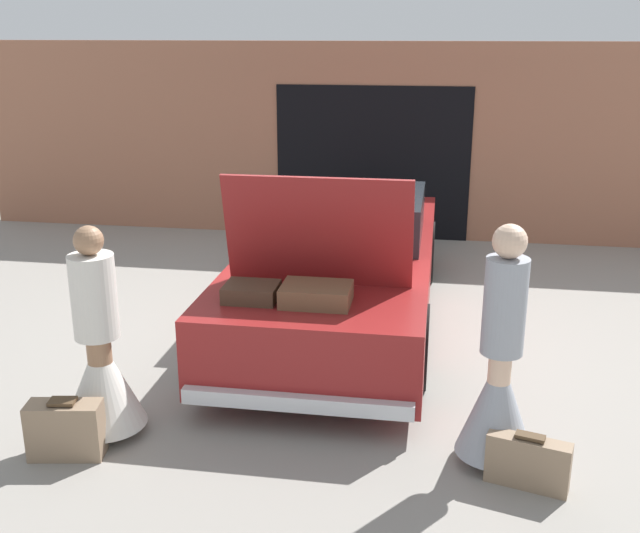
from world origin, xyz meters
The scene contains 7 objects.
ground_plane centered at (0.00, 0.00, 0.00)m, with size 40.00×40.00×0.00m, color gray.
garage_wall_back centered at (0.00, 3.48, 1.39)m, with size 12.00×0.14×2.80m.
car centered at (0.00, 0.02, 0.60)m, with size 1.90×4.82×1.83m.
person_left centered at (-1.45, -2.58, 0.58)m, with size 0.63×0.63×1.63m.
person_right centered at (1.45, -2.53, 0.63)m, with size 0.55×0.55×1.75m.
suitcase_beside_left_person centered at (-1.58, -2.94, 0.21)m, with size 0.55×0.29×0.45m.
suitcase_beside_right_person centered at (1.66, -2.79, 0.18)m, with size 0.57×0.29×0.39m.
Camera 1 is at (0.98, -7.34, 2.95)m, focal length 42.00 mm.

